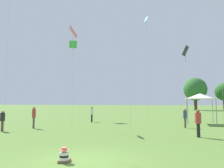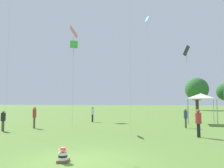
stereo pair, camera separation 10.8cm
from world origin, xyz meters
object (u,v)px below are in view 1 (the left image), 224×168
at_px(canopy_tent, 200,97).
at_px(kite_3, 73,46).
at_px(seated_toddler, 64,156).
at_px(person_standing_5, 34,115).
at_px(person_standing_4, 198,121).
at_px(distant_tree_0, 224,92).
at_px(distant_tree_1, 195,89).
at_px(kite_4, 185,52).
at_px(kite_5, 73,34).
at_px(person_standing_6, 92,113).
at_px(kite_0, 146,25).
at_px(person_standing_2, 185,116).
at_px(person_standing_1, 3,119).

xyz_separation_m(canopy_tent, kite_3, (-15.41, 3.57, 6.97)).
bearing_deg(seated_toddler, person_standing_5, 115.02).
bearing_deg(person_standing_4, distant_tree_0, -10.02).
height_order(kite_3, distant_tree_1, kite_3).
xyz_separation_m(kite_4, kite_5, (-10.94, -10.66, -0.25)).
xyz_separation_m(kite_3, kite_5, (3.78, -9.03, -1.37)).
height_order(person_standing_6, distant_tree_0, distant_tree_0).
relative_size(kite_0, kite_4, 1.45).
relative_size(seated_toddler, person_standing_2, 0.34).
xyz_separation_m(person_standing_2, canopy_tent, (1.94, 3.96, 1.76)).
relative_size(person_standing_6, kite_4, 0.18).
xyz_separation_m(person_standing_5, canopy_tent, (14.42, 7.01, 1.64)).
relative_size(kite_4, kite_5, 1.03).
xyz_separation_m(person_standing_1, kite_5, (4.06, 3.72, 7.43)).
height_order(person_standing_5, kite_4, kite_4).
height_order(person_standing_4, kite_0, kite_0).
bearing_deg(distant_tree_1, kite_0, -107.83).
bearing_deg(person_standing_6, person_standing_2, -35.89).
xyz_separation_m(person_standing_1, kite_3, (0.28, 12.75, 8.79)).
relative_size(distant_tree_0, distant_tree_1, 0.85).
height_order(seated_toddler, kite_4, kite_4).
bearing_deg(kite_3, person_standing_5, 115.78).
height_order(person_standing_4, kite_3, kite_3).
bearing_deg(kite_5, kite_3, 43.16).
height_order(kite_4, distant_tree_1, kite_4).
distance_m(person_standing_5, kite_5, 7.92).
bearing_deg(kite_4, kite_5, 20.67).
relative_size(seated_toddler, kite_0, 0.04).
relative_size(seated_toddler, person_standing_5, 0.31).
bearing_deg(kite_3, person_standing_1, 109.16).
distance_m(seated_toddler, canopy_tent, 17.92).
bearing_deg(person_standing_5, distant_tree_1, -66.75).
bearing_deg(person_standing_1, seated_toddler, -60.47).
relative_size(seated_toddler, distant_tree_1, 0.06).
bearing_deg(person_standing_4, distant_tree_1, -1.88).
relative_size(person_standing_5, kite_5, 0.20).
height_order(seated_toddler, person_standing_5, person_standing_5).
height_order(person_standing_2, kite_0, kite_0).
bearing_deg(person_standing_5, person_standing_1, 106.12).
bearing_deg(kite_5, person_standing_5, 139.49).
bearing_deg(person_standing_6, seated_toddler, -91.23).
height_order(person_standing_5, distant_tree_0, distant_tree_0).
bearing_deg(person_standing_4, kite_0, 22.45).
distance_m(person_standing_4, kite_4, 16.09).
relative_size(canopy_tent, kite_3, 0.30).
bearing_deg(canopy_tent, kite_4, 97.60).
bearing_deg(kite_4, person_standing_4, 62.42).
bearing_deg(seated_toddler, kite_0, 72.51).
xyz_separation_m(kite_0, kite_4, (4.91, 0.38, -3.77)).
height_order(kite_0, kite_5, kite_0).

